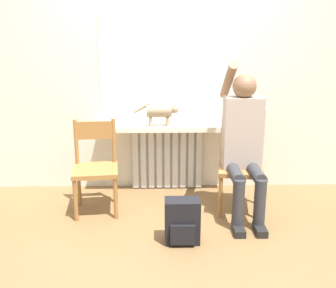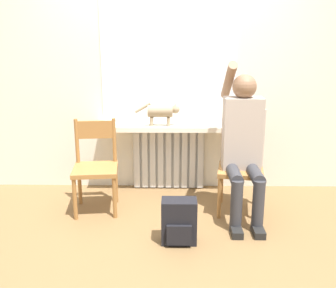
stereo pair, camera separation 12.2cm
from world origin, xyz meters
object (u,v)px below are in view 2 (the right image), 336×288
chair_left (96,165)px  person (243,141)px  chair_right (241,166)px  backpack (179,222)px  cat (162,111)px

chair_left → person: 1.36m
chair_left → chair_right: bearing=-6.3°
person → backpack: person is taller
chair_left → backpack: chair_left is taller
chair_left → person: size_ratio=0.61×
person → backpack: (-0.57, -0.52, -0.52)m
person → cat: 0.91m
chair_right → cat: 0.95m
person → backpack: bearing=-137.3°
person → cat: (-0.73, 0.51, 0.16)m
chair_right → person: (-0.01, -0.10, 0.27)m
chair_left → backpack: 1.02m
cat → chair_right: bearing=-29.4°
chair_right → backpack: bearing=-123.3°
chair_right → chair_left: bearing=-170.6°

